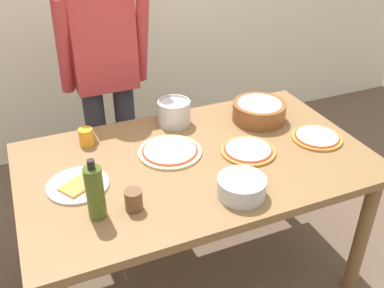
# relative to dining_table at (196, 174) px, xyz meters

# --- Properties ---
(ground) EXTENTS (8.00, 8.00, 0.00)m
(ground) POSITION_rel_dining_table_xyz_m (0.00, 0.00, -0.67)
(ground) COLOR brown
(dining_table) EXTENTS (1.60, 0.96, 0.76)m
(dining_table) POSITION_rel_dining_table_xyz_m (0.00, 0.00, 0.00)
(dining_table) COLOR brown
(dining_table) RESTS_ON ground
(person_cook) EXTENTS (0.49, 0.25, 1.62)m
(person_cook) POSITION_rel_dining_table_xyz_m (-0.23, 0.76, 0.27)
(person_cook) COLOR #2D2D38
(person_cook) RESTS_ON ground
(pizza_raw_on_board) EXTENTS (0.30, 0.30, 0.02)m
(pizza_raw_on_board) POSITION_rel_dining_table_xyz_m (-0.10, 0.09, 0.10)
(pizza_raw_on_board) COLOR beige
(pizza_raw_on_board) RESTS_ON dining_table
(pizza_cooked_on_tray) EXTENTS (0.25, 0.25, 0.02)m
(pizza_cooked_on_tray) POSITION_rel_dining_table_xyz_m (0.62, -0.07, 0.10)
(pizza_cooked_on_tray) COLOR #C67A33
(pizza_cooked_on_tray) RESTS_ON dining_table
(pizza_second_cooked) EXTENTS (0.26, 0.26, 0.02)m
(pizza_second_cooked) POSITION_rel_dining_table_xyz_m (0.25, -0.04, 0.10)
(pizza_second_cooked) COLOR #C67A33
(pizza_second_cooked) RESTS_ON dining_table
(plate_with_slice) EXTENTS (0.26, 0.26, 0.02)m
(plate_with_slice) POSITION_rel_dining_table_xyz_m (-0.54, -0.00, 0.10)
(plate_with_slice) COLOR white
(plate_with_slice) RESTS_ON dining_table
(popcorn_bowl) EXTENTS (0.28, 0.28, 0.11)m
(popcorn_bowl) POSITION_rel_dining_table_xyz_m (0.45, 0.21, 0.15)
(popcorn_bowl) COLOR brown
(popcorn_bowl) RESTS_ON dining_table
(mixing_bowl_steel) EXTENTS (0.20, 0.20, 0.08)m
(mixing_bowl_steel) POSITION_rel_dining_table_xyz_m (0.06, -0.32, 0.13)
(mixing_bowl_steel) COLOR #B7B7BC
(mixing_bowl_steel) RESTS_ON dining_table
(olive_oil_bottle) EXTENTS (0.07, 0.07, 0.26)m
(olive_oil_bottle) POSITION_rel_dining_table_xyz_m (-0.50, -0.22, 0.20)
(olive_oil_bottle) COLOR #47561E
(olive_oil_bottle) RESTS_ON dining_table
(steel_pot) EXTENTS (0.17, 0.17, 0.13)m
(steel_pot) POSITION_rel_dining_table_xyz_m (0.03, 0.35, 0.16)
(steel_pot) COLOR #B7B7BC
(steel_pot) RESTS_ON dining_table
(cup_orange) EXTENTS (0.07, 0.07, 0.08)m
(cup_orange) POSITION_rel_dining_table_xyz_m (-0.44, 0.32, 0.13)
(cup_orange) COLOR orange
(cup_orange) RESTS_ON dining_table
(cup_small_brown) EXTENTS (0.07, 0.07, 0.08)m
(cup_small_brown) POSITION_rel_dining_table_xyz_m (-0.36, -0.23, 0.13)
(cup_small_brown) COLOR brown
(cup_small_brown) RESTS_ON dining_table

